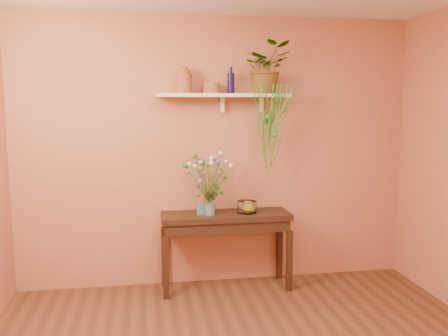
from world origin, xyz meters
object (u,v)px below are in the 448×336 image
(blue_bottle, at_px, (231,83))
(glass_vase, at_px, (210,205))
(terracotta_jug, at_px, (184,80))
(sideboard, at_px, (226,224))
(spider_plant, at_px, (266,68))
(bouquet, at_px, (209,171))
(glass_bowl, at_px, (247,207))

(blue_bottle, bearing_deg, glass_vase, -145.63)
(terracotta_jug, bearing_deg, sideboard, -10.39)
(blue_bottle, distance_m, spider_plant, 0.38)
(glass_vase, bearing_deg, blue_bottle, 34.37)
(terracotta_jug, relative_size, bouquet, 0.49)
(blue_bottle, relative_size, spider_plant, 0.51)
(sideboard, xyz_separation_m, bouquet, (-0.17, -0.04, 0.54))
(terracotta_jug, height_order, spider_plant, spider_plant)
(terracotta_jug, distance_m, glass_bowl, 1.38)
(spider_plant, relative_size, glass_bowl, 2.59)
(spider_plant, height_order, glass_bowl, spider_plant)
(bouquet, height_order, glass_bowl, bouquet)
(bouquet, bearing_deg, sideboard, 11.65)
(blue_bottle, relative_size, glass_vase, 1.13)
(glass_vase, height_order, glass_bowl, glass_vase)
(glass_bowl, bearing_deg, spider_plant, 26.82)
(sideboard, xyz_separation_m, glass_bowl, (0.21, -0.01, 0.16))
(glass_vase, bearing_deg, glass_bowl, 6.05)
(spider_plant, xyz_separation_m, glass_bowl, (-0.21, -0.11, -1.37))
(sideboard, distance_m, spider_plant, 1.59)
(sideboard, distance_m, bouquet, 0.57)
(glass_vase, xyz_separation_m, bouquet, (-0.01, 0.01, 0.33))
(terracotta_jug, relative_size, spider_plant, 0.51)
(sideboard, relative_size, spider_plant, 2.52)
(glass_vase, bearing_deg, terracotta_jug, 152.44)
(blue_bottle, bearing_deg, terracotta_jug, -174.70)
(spider_plant, xyz_separation_m, glass_vase, (-0.58, -0.15, -1.32))
(blue_bottle, distance_m, glass_bowl, 1.24)
(glass_bowl, bearing_deg, bouquet, -175.61)
(sideboard, bearing_deg, glass_bowl, -1.81)
(bouquet, bearing_deg, blue_bottle, 31.81)
(terracotta_jug, bearing_deg, spider_plant, 1.88)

